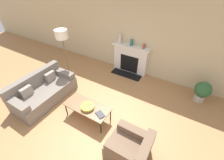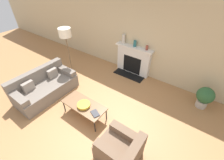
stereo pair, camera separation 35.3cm
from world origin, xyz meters
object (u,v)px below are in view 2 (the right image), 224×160
at_px(coffee_table, 84,105).
at_px(mantel_vase_center_left, 135,44).
at_px(armchair_near, 120,150).
at_px(mantel_vase_center_right, 147,48).
at_px(fireplace, 133,60).
at_px(bowl, 84,105).
at_px(mantel_vase_left, 124,39).
at_px(potted_plant, 205,97).
at_px(couch, 45,87).
at_px(book, 95,113).
at_px(floor_lamp, 66,37).

xyz_separation_m(coffee_table, mantel_vase_center_left, (-0.01, 2.65, 0.79)).
bearing_deg(armchair_near, mantel_vase_center_right, -162.30).
xyz_separation_m(fireplace, bowl, (0.05, -2.67, -0.05)).
distance_m(mantel_vase_left, potted_plant, 3.17).
xyz_separation_m(couch, mantel_vase_left, (1.15, 2.74, 0.95)).
height_order(book, potted_plant, potted_plant).
bearing_deg(potted_plant, fireplace, 171.67).
relative_size(fireplace, mantel_vase_center_right, 9.08).
bearing_deg(book, mantel_vase_center_left, 123.21).
xyz_separation_m(couch, floor_lamp, (-0.05, 1.18, 1.24)).
height_order(couch, floor_lamp, floor_lamp).
relative_size(couch, mantel_vase_center_left, 8.38).
distance_m(coffee_table, mantel_vase_left, 2.82).
height_order(book, mantel_vase_left, mantel_vase_left).
distance_m(bowl, mantel_vase_center_right, 2.80).
bearing_deg(bowl, mantel_vase_left, 101.09).
distance_m(coffee_table, mantel_vase_center_right, 2.79).
height_order(fireplace, mantel_vase_center_right, mantel_vase_center_right).
distance_m(couch, mantel_vase_center_right, 3.54).
bearing_deg(potted_plant, armchair_near, -112.88).
bearing_deg(coffee_table, mantel_vase_center_left, 90.24).
bearing_deg(potted_plant, mantel_vase_center_right, 169.51).
distance_m(book, potted_plant, 3.13).
relative_size(book, mantel_vase_left, 0.84).
relative_size(fireplace, mantel_vase_left, 4.22).
relative_size(coffee_table, bowl, 3.57).
distance_m(fireplace, mantel_vase_left, 0.86).
distance_m(book, mantel_vase_left, 2.97).
relative_size(armchair_near, mantel_vase_center_left, 3.84).
bearing_deg(couch, mantel_vase_left, -22.73).
relative_size(fireplace, bowl, 4.16).
bearing_deg(floor_lamp, armchair_near, -25.59).
bearing_deg(bowl, fireplace, 91.13).
bearing_deg(armchair_near, coffee_table, -105.68).
height_order(armchair_near, potted_plant, armchair_near).
height_order(armchair_near, mantel_vase_center_right, mantel_vase_center_right).
bearing_deg(armchair_near, potted_plant, 157.12).
bearing_deg(couch, bowl, -88.21).
relative_size(mantel_vase_center_right, potted_plant, 0.23).
bearing_deg(bowl, floor_lamp, 146.92).
relative_size(book, floor_lamp, 0.15).
xyz_separation_m(fireplace, floor_lamp, (-1.67, -1.55, 1.01)).
distance_m(fireplace, armchair_near, 3.36).
bearing_deg(couch, armchair_near, -95.75).
bearing_deg(book, armchair_near, 4.25).
bearing_deg(couch, mantel_vase_center_left, -30.55).
bearing_deg(bowl, couch, -178.21).
relative_size(coffee_table, mantel_vase_left, 3.62).
bearing_deg(mantel_vase_center_left, potted_plant, -8.64).
xyz_separation_m(couch, bowl, (1.68, 0.05, 0.18)).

